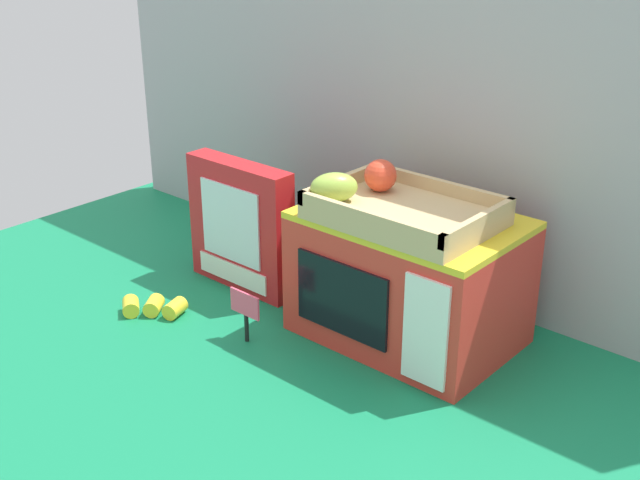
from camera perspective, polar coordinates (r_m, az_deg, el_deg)
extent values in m
plane|color=#147A4C|center=(1.60, -0.26, -5.07)|extent=(1.70, 1.70, 0.00)
cube|color=#A0A3A8|center=(1.65, 5.58, 9.42)|extent=(1.61, 0.03, 0.73)
cube|color=red|center=(1.48, 6.23, -2.82)|extent=(0.38, 0.27, 0.22)
cube|color=yellow|center=(1.43, 6.44, 1.42)|extent=(0.38, 0.27, 0.01)
cube|color=black|center=(1.41, 1.51, -4.14)|extent=(0.20, 0.01, 0.13)
cube|color=white|center=(1.32, 7.37, -6.42)|extent=(0.08, 0.01, 0.19)
cube|color=tan|center=(1.41, 5.94, 1.78)|extent=(0.30, 0.22, 0.02)
cube|color=tan|center=(1.32, 3.38, 1.51)|extent=(0.30, 0.01, 0.02)
cube|color=tan|center=(1.48, 8.31, 3.75)|extent=(0.30, 0.01, 0.02)
cube|color=tan|center=(1.48, 1.45, 4.01)|extent=(0.01, 0.22, 0.02)
cube|color=tan|center=(1.33, 11.03, 1.21)|extent=(0.01, 0.22, 0.02)
ellipsoid|color=#9EC647|center=(1.41, 0.98, 3.69)|extent=(0.09, 0.10, 0.05)
sphere|color=#E04228|center=(1.47, 4.25, 4.52)|extent=(0.06, 0.06, 0.06)
cube|color=red|center=(1.66, -5.55, 1.00)|extent=(0.25, 0.05, 0.27)
cube|color=silver|center=(1.64, -6.28, 1.15)|extent=(0.16, 0.00, 0.16)
cube|color=white|center=(1.68, -6.12, -2.30)|extent=(0.19, 0.00, 0.04)
cylinder|color=black|center=(1.50, -5.15, -6.12)|extent=(0.01, 0.01, 0.06)
cube|color=#F44C6B|center=(1.47, -5.27, -4.46)|extent=(0.07, 0.00, 0.05)
cylinder|color=yellow|center=(1.61, -10.09, -4.72)|extent=(0.04, 0.05, 0.03)
cylinder|color=yellow|center=(1.63, -11.53, -4.51)|extent=(0.05, 0.06, 0.03)
cylinder|color=yellow|center=(1.63, -13.07, -4.53)|extent=(0.06, 0.05, 0.03)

